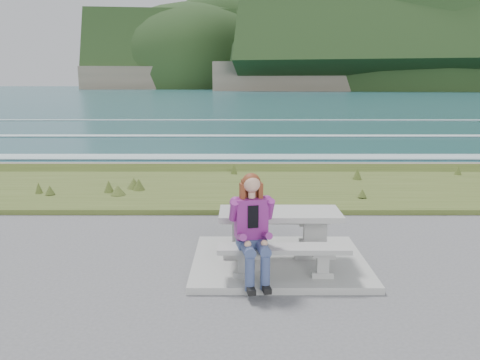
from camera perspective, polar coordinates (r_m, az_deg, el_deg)
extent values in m
cube|color=#A8A9A4|center=(7.26, 4.77, -9.89)|extent=(2.60, 2.10, 0.10)
cube|color=#A8A9A4|center=(7.20, 0.44, -9.26)|extent=(0.62, 0.12, 0.08)
cube|color=#A8A9A4|center=(7.10, 0.44, -7.03)|extent=(0.34, 0.09, 0.51)
cube|color=#A8A9A4|center=(7.01, 0.44, -4.75)|extent=(0.62, 0.12, 0.08)
cube|color=#A8A9A4|center=(7.29, 9.07, -9.15)|extent=(0.62, 0.12, 0.08)
cube|color=#A8A9A4|center=(7.19, 9.15, -6.95)|extent=(0.34, 0.09, 0.51)
cube|color=#A8A9A4|center=(7.10, 9.22, -4.69)|extent=(0.62, 0.12, 0.08)
cube|color=#A8A9A4|center=(7.01, 4.87, -4.11)|extent=(1.80, 0.75, 0.08)
cube|color=#A8A9A4|center=(6.55, 0.48, -11.45)|extent=(0.30, 0.12, 0.08)
cube|color=#A8A9A4|center=(6.49, 0.48, -10.23)|extent=(0.17, 0.09, 0.22)
cube|color=#A8A9A4|center=(6.44, 0.48, -8.99)|extent=(0.30, 0.12, 0.08)
cube|color=#A8A9A4|center=(6.65, 10.01, -11.28)|extent=(0.30, 0.12, 0.08)
cube|color=#A8A9A4|center=(6.59, 10.06, -10.08)|extent=(0.17, 0.09, 0.22)
cube|color=#A8A9A4|center=(6.54, 10.11, -8.86)|extent=(0.30, 0.12, 0.08)
cube|color=#A8A9A4|center=(6.44, 5.34, -8.33)|extent=(1.80, 0.35, 0.07)
cube|color=#A8A9A4|center=(7.86, 0.41, -7.44)|extent=(0.30, 0.12, 0.08)
cube|color=#A8A9A4|center=(7.81, 0.41, -6.40)|extent=(0.17, 0.09, 0.22)
cube|color=#A8A9A4|center=(7.76, 0.41, -5.34)|extent=(0.30, 0.12, 0.08)
cube|color=#A8A9A4|center=(7.94, 8.29, -7.36)|extent=(0.30, 0.12, 0.08)
cube|color=#A8A9A4|center=(7.89, 8.32, -6.33)|extent=(0.17, 0.09, 0.22)
cube|color=#A8A9A4|center=(7.85, 8.35, -5.29)|extent=(0.30, 0.12, 0.08)
cube|color=#A8A9A4|center=(7.76, 4.41, -4.80)|extent=(1.80, 0.35, 0.07)
cube|color=#394A1B|center=(12.05, 2.86, -1.36)|extent=(160.00, 4.50, 0.22)
cube|color=brown|center=(14.89, 2.33, 1.16)|extent=(160.00, 0.80, 2.20)
plane|color=#1D4B53|center=(436.75, 0.15, 11.07)|extent=(1600.00, 1600.00, 0.00)
cube|color=silver|center=(21.21, 1.66, -0.46)|extent=(220.00, 3.00, 0.06)
cube|color=silver|center=(29.07, 1.23, 2.85)|extent=(220.00, 2.00, 0.06)
cube|color=silver|center=(40.97, 0.90, 5.42)|extent=(220.00, 1.40, 0.06)
cube|color=silver|center=(58.90, 0.65, 7.33)|extent=(220.00, 1.00, 0.06)
cube|color=brown|center=(361.19, 21.73, 11.57)|extent=(296.14, 193.70, 18.00)
ellipsoid|color=#1B3216|center=(361.24, 21.77, 12.04)|extent=(311.77, 210.10, 200.71)
cube|color=brown|center=(448.48, -5.08, 12.19)|extent=(201.55, 149.04, 18.00)
ellipsoid|color=#1B3216|center=(448.52, -5.09, 12.57)|extent=(211.86, 162.91, 129.87)
cube|color=#324970|center=(6.26, 1.79, -10.16)|extent=(0.51, 0.78, 0.57)
cube|color=#81207A|center=(6.30, 1.37, -4.63)|extent=(0.46, 0.31, 0.55)
sphere|color=#DAA788|center=(6.16, 1.43, -0.45)|extent=(0.23, 0.23, 0.23)
sphere|color=#602B15|center=(6.19, 1.38, -0.31)|extent=(0.25, 0.25, 0.25)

